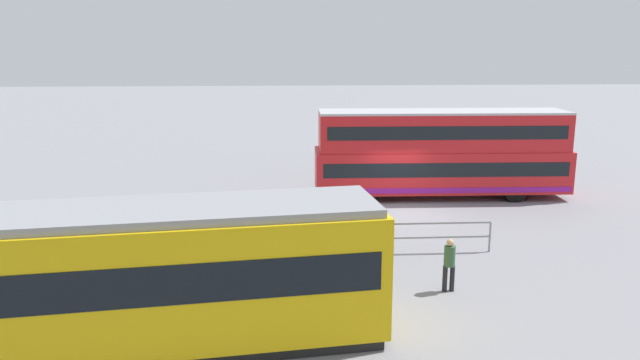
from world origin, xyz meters
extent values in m
plane|color=gray|center=(0.00, 0.00, 0.00)|extent=(160.00, 160.00, 0.00)
cube|color=red|center=(-2.30, -2.65, 1.30)|extent=(11.62, 2.68, 1.89)
cube|color=red|center=(-2.30, -2.65, 3.08)|extent=(11.27, 2.58, 1.68)
cube|color=black|center=(-2.30, -2.65, 1.52)|extent=(11.04, 2.70, 0.64)
cube|color=black|center=(-2.30, -2.65, 3.16)|extent=(10.69, 2.60, 0.60)
cube|color=#8C198C|center=(-2.30, -2.65, 0.60)|extent=(11.39, 2.72, 0.24)
cube|color=#B2B2B7|center=(-2.30, -2.65, 3.97)|extent=(11.27, 2.58, 0.10)
cylinder|color=black|center=(1.29, -2.72, 0.50)|extent=(1.05, 2.42, 1.00)
cylinder|color=black|center=(-5.48, -2.58, 0.50)|extent=(1.05, 2.42, 1.00)
cube|color=#E5B70C|center=(9.68, 11.22, 1.72)|extent=(14.32, 4.41, 2.93)
cube|color=black|center=(9.68, 11.22, 2.01)|extent=(13.76, 4.37, 0.90)
cube|color=gray|center=(9.68, 11.22, 3.28)|extent=(14.01, 4.17, 0.20)
cube|color=black|center=(9.68, 11.22, 0.12)|extent=(14.02, 4.25, 0.25)
cylinder|color=#4C3F2D|center=(4.03, 5.63, 0.44)|extent=(0.14, 0.14, 0.87)
cylinder|color=#4C3F2D|center=(4.15, 5.81, 0.44)|extent=(0.14, 0.14, 0.87)
cylinder|color=maroon|center=(4.09, 5.72, 1.21)|extent=(0.44, 0.44, 0.67)
sphere|color=beige|center=(4.09, 5.72, 1.66)|extent=(0.24, 0.24, 0.24)
cylinder|color=black|center=(0.15, 8.27, 0.39)|extent=(0.14, 0.14, 0.77)
cylinder|color=black|center=(0.37, 8.29, 0.39)|extent=(0.14, 0.14, 0.77)
cylinder|color=#335938|center=(0.26, 8.28, 1.07)|extent=(0.35, 0.35, 0.59)
sphere|color=tan|center=(0.26, 8.28, 1.47)|extent=(0.21, 0.21, 0.21)
cube|color=gray|center=(2.08, 4.99, 1.05)|extent=(8.28, 0.09, 0.06)
cube|color=gray|center=(2.08, 4.99, 0.55)|extent=(8.28, 0.09, 0.06)
cylinder|color=gray|center=(-2.06, 5.01, 0.53)|extent=(0.07, 0.07, 1.05)
cylinder|color=gray|center=(2.08, 4.99, 0.53)|extent=(0.07, 0.07, 1.05)
cylinder|color=gray|center=(6.22, 4.97, 0.53)|extent=(0.07, 0.07, 1.05)
cylinder|color=slate|center=(7.34, 5.47, 1.13)|extent=(0.10, 0.10, 2.25)
cube|color=#D8D84C|center=(7.33, 5.51, 1.84)|extent=(1.17, 0.25, 0.62)
camera|label=1|loc=(4.96, 24.40, 6.98)|focal=34.05mm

